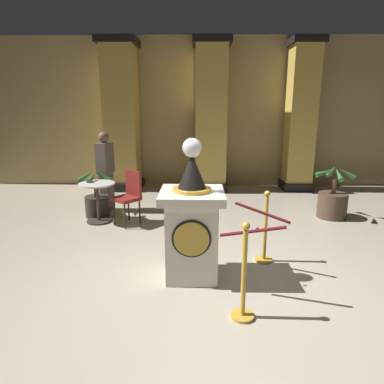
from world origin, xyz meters
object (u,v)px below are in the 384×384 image
potted_palm_right (332,202)px  cafe_chair_red (129,193)px  cafe_table (98,197)px  pedestal_clock (192,225)px  bystander_guest (106,170)px  stanchion_far (265,237)px  stanchion_near (243,286)px  potted_palm_left (97,202)px

potted_palm_right → cafe_chair_red: potted_palm_right is taller
potted_palm_right → cafe_table: bearing=-175.7°
potted_palm_right → cafe_table: 4.37m
pedestal_clock → potted_palm_right: (2.62, 2.33, -0.37)m
cafe_chair_red → pedestal_clock: bearing=-59.1°
potted_palm_right → cafe_chair_red: (-3.76, -0.42, 0.27)m
pedestal_clock → bystander_guest: pedestal_clock is taller
bystander_guest → cafe_table: bystander_guest is taller
stanchion_far → potted_palm_right: potted_palm_right is taller
stanchion_near → cafe_chair_red: 3.22m
stanchion_near → cafe_table: stanchion_near is taller
potted_palm_left → cafe_table: size_ratio=1.27×
pedestal_clock → cafe_chair_red: size_ratio=1.77×
stanchion_near → cafe_table: (-2.26, 2.85, 0.12)m
stanchion_near → potted_palm_right: size_ratio=0.98×
pedestal_clock → stanchion_near: bearing=-58.6°
potted_palm_left → potted_palm_right: bearing=0.0°
stanchion_near → stanchion_far: 1.35m
pedestal_clock → cafe_table: pedestal_clock is taller
cafe_table → potted_palm_right: bearing=4.3°
cafe_table → cafe_chair_red: bearing=-8.8°
cafe_chair_red → bystander_guest: bearing=128.0°
cafe_chair_red → potted_palm_left: bearing=149.8°
potted_palm_right → cafe_chair_red: bearing=-173.6°
bystander_guest → cafe_table: size_ratio=2.18×
potted_palm_left → bystander_guest: bearing=74.7°
stanchion_near → cafe_chair_red: bearing=121.0°
stanchion_far → cafe_table: 3.14m
bystander_guest → potted_palm_left: bearing=-105.3°
bystander_guest → stanchion_near: bearing=-57.3°
bystander_guest → stanchion_far: bearing=-39.8°
stanchion_near → potted_palm_right: 3.81m
pedestal_clock → potted_palm_left: bearing=128.7°
pedestal_clock → stanchion_far: bearing=23.6°
stanchion_far → cafe_table: (-2.71, 1.58, 0.12)m
stanchion_far → potted_palm_right: 2.51m
potted_palm_left → potted_palm_right: 4.48m
potted_palm_left → cafe_table: (0.12, -0.33, 0.18)m
cafe_table → stanchion_near: bearing=-51.6°
potted_palm_left → cafe_chair_red: (0.72, -0.42, 0.29)m
potted_palm_right → cafe_chair_red: 3.79m
stanchion_near → bystander_guest: (-2.28, 3.55, 0.48)m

